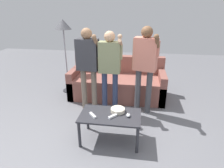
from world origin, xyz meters
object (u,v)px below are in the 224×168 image
Objects in this scene: snack_bowl at (118,110)px; game_remote_wand_near at (113,116)px; game_remote_nunchuk at (128,115)px; player_center at (110,64)px; floor_lamp at (63,29)px; player_right at (145,61)px; player_left at (88,61)px; coffee_table at (110,118)px; couch at (117,83)px; game_remote_wand_far at (93,115)px.

snack_bowl is 1.60× the size of game_remote_wand_near.
player_center is at bearing 114.92° from game_remote_nunchuk.
floor_lamp is 1.03× the size of player_right.
snack_bowl is 1.17m from player_left.
coffee_table is 0.28m from game_remote_nunchuk.
player_left reaches higher than snack_bowl.
coffee_table is at bearing 177.55° from game_remote_nunchuk.
floor_lamp reaches higher than game_remote_wand_near.
couch is 15.54× the size of game_remote_wand_near.
player_right reaches higher than player_center.
floor_lamp reaches higher than game_remote_wand_far.
game_remote_wand_far is (0.31, -0.98, -0.54)m from player_left.
snack_bowl is at bearing 146.80° from game_remote_nunchuk.
couch is 1.30× the size of player_left.
player_left is at bearing -176.11° from player_right.
game_remote_nunchuk is 0.06× the size of player_center.
player_right is at bearing -48.09° from couch.
player_right is (0.49, 0.98, 0.64)m from coffee_table.
player_left is 0.98× the size of player_right.
couch is 1.00m from player_center.
floor_lamp is 2.32m from game_remote_wand_far.
player_center is at bearing -2.98° from player_left.
game_remote_wand_near is at bearing 2.57° from game_remote_wand_far.
couch reaches higher than game_remote_nunchuk.
player_center is 0.95× the size of player_right.
couch is at bearing 85.43° from player_center.
game_remote_wand_far is (-0.25, -0.08, 0.08)m from coffee_table.
game_remote_nunchuk is 0.05× the size of player_right.
game_remote_nunchuk is 1.11m from player_center.
coffee_table is 10.29× the size of game_remote_nunchuk.
player_center is (-0.15, 0.88, 0.59)m from coffee_table.
player_center is (1.17, -0.83, -0.50)m from floor_lamp.
couch reaches higher than snack_bowl.
snack_bowl reaches higher than game_remote_nunchuk.
game_remote_wand_near is (-0.05, -0.16, -0.01)m from snack_bowl.
game_remote_nunchuk reaches higher than game_remote_wand_far.
coffee_table is 0.27m from game_remote_wand_far.
couch is at bearing 97.07° from snack_bowl.
player_left reaches higher than player_center.
couch is at bearing 84.55° from game_remote_wand_far.
coffee_table is at bearing -116.56° from player_right.
game_remote_wand_near is at bearing -112.96° from player_right.
coffee_table is 0.17m from snack_bowl.
couch is 1.68m from game_remote_nunchuk.
player_right reaches higher than snack_bowl.
player_right reaches higher than couch.
snack_bowl is 0.13× the size of player_right.
snack_bowl is 0.13× the size of player_left.
snack_bowl is at bearing 26.68° from game_remote_wand_far.
snack_bowl is at bearing 71.49° from game_remote_wand_near.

